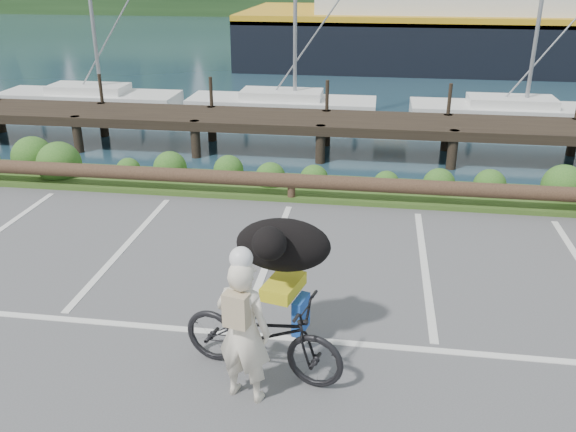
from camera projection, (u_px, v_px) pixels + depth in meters
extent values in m
plane|color=#4E4E50|center=(246.00, 318.00, 8.61)|extent=(72.00, 72.00, 0.00)
plane|color=#1B3341|center=(362.00, 33.00, 52.83)|extent=(160.00, 160.00, 0.00)
cube|color=#3D5B21|center=(296.00, 187.00, 13.42)|extent=(34.00, 1.60, 0.10)
imported|color=black|center=(262.00, 334.00, 7.30)|extent=(2.18, 1.20, 1.09)
imported|color=silver|center=(244.00, 331.00, 6.76)|extent=(0.73, 0.56, 1.76)
ellipsoid|color=black|center=(283.00, 245.00, 7.52)|extent=(0.85, 1.29, 0.68)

